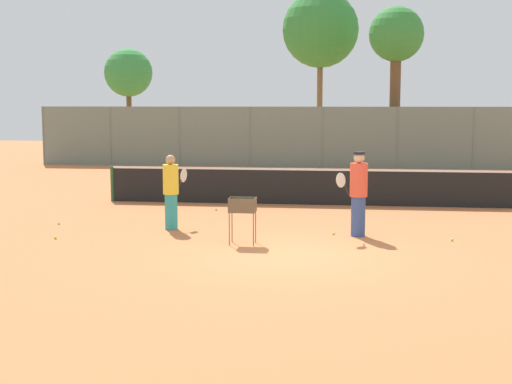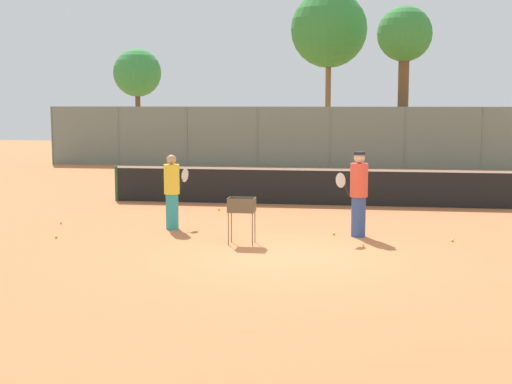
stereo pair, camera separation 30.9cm
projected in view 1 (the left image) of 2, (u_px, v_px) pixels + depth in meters
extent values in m
plane|color=#C67242|center=(287.00, 256.00, 13.93)|extent=(80.00, 80.00, 0.00)
cylinder|color=#26592D|center=(112.00, 184.00, 21.61)|extent=(0.10, 0.10, 1.07)
cube|color=black|center=(307.00, 188.00, 20.87)|extent=(11.86, 0.01, 1.01)
cube|color=white|center=(308.00, 169.00, 20.80)|extent=(11.86, 0.02, 0.06)
cylinder|color=slate|center=(43.00, 136.00, 34.45)|extent=(0.08, 0.08, 2.80)
cylinder|color=slate|center=(110.00, 136.00, 34.02)|extent=(0.08, 0.08, 2.80)
cylinder|color=slate|center=(179.00, 136.00, 33.59)|extent=(0.08, 0.08, 2.80)
cylinder|color=slate|center=(250.00, 137.00, 33.16)|extent=(0.08, 0.08, 2.80)
cylinder|color=slate|center=(323.00, 137.00, 32.73)|extent=(0.08, 0.08, 2.80)
cylinder|color=slate|center=(397.00, 138.00, 32.31)|extent=(0.08, 0.08, 2.80)
cylinder|color=slate|center=(474.00, 138.00, 31.88)|extent=(0.08, 0.08, 2.80)
cube|color=slate|center=(323.00, 137.00, 32.73)|extent=(26.97, 0.01, 2.80)
cylinder|color=brown|center=(395.00, 109.00, 33.88)|extent=(0.51, 0.51, 5.41)
sphere|color=#338438|center=(396.00, 34.00, 33.45)|extent=(2.57, 2.57, 2.57)
cylinder|color=brown|center=(129.00, 122.00, 39.27)|extent=(0.28, 0.28, 3.83)
sphere|color=#388E42|center=(128.00, 73.00, 38.93)|extent=(2.62, 2.62, 2.62)
cylinder|color=brown|center=(320.00, 107.00, 37.32)|extent=(0.29, 0.29, 5.57)
sphere|color=#338438|center=(320.00, 29.00, 36.82)|extent=(3.94, 3.94, 3.94)
cylinder|color=#334C8C|center=(358.00, 216.00, 15.94)|extent=(0.32, 0.32, 0.90)
cylinder|color=#E54C38|center=(359.00, 180.00, 15.84)|extent=(0.39, 0.39, 0.75)
sphere|color=#DBB28C|center=(359.00, 158.00, 15.77)|extent=(0.24, 0.24, 0.24)
cylinder|color=black|center=(359.00, 153.00, 15.76)|extent=(0.25, 0.25, 0.06)
cylinder|color=black|center=(347.00, 189.00, 15.63)|extent=(0.12, 0.12, 0.27)
ellipsoid|color=silver|center=(341.00, 180.00, 15.49)|extent=(0.30, 0.30, 0.43)
cylinder|color=teal|center=(171.00, 212.00, 16.81)|extent=(0.30, 0.30, 0.84)
cylinder|color=yellow|center=(171.00, 179.00, 16.72)|extent=(0.37, 0.37, 0.70)
sphere|color=tan|center=(170.00, 160.00, 16.66)|extent=(0.23, 0.23, 0.23)
cylinder|color=black|center=(180.00, 185.00, 17.06)|extent=(0.08, 0.15, 0.27)
ellipsoid|color=silver|center=(184.00, 175.00, 17.19)|extent=(0.17, 0.38, 0.43)
cylinder|color=brown|center=(229.00, 229.00, 14.90)|extent=(0.02, 0.02, 0.69)
cylinder|color=brown|center=(253.00, 230.00, 14.84)|extent=(0.02, 0.02, 0.69)
cylinder|color=brown|center=(232.00, 226.00, 15.25)|extent=(0.02, 0.02, 0.69)
cylinder|color=brown|center=(256.00, 227.00, 15.19)|extent=(0.02, 0.02, 0.69)
cube|color=brown|center=(243.00, 212.00, 15.00)|extent=(0.55, 0.40, 0.01)
cube|color=brown|center=(241.00, 206.00, 14.79)|extent=(0.55, 0.01, 0.30)
cube|color=brown|center=(244.00, 204.00, 15.18)|extent=(0.55, 0.01, 0.30)
cube|color=brown|center=(230.00, 205.00, 15.02)|extent=(0.01, 0.40, 0.30)
cube|color=brown|center=(255.00, 205.00, 14.95)|extent=(0.01, 0.40, 0.30)
sphere|color=#D1E54C|center=(242.00, 209.00, 15.04)|extent=(0.07, 0.07, 0.07)
sphere|color=#D1E54C|center=(239.00, 210.00, 14.92)|extent=(0.07, 0.07, 0.07)
sphere|color=#D1E54C|center=(245.00, 207.00, 15.07)|extent=(0.07, 0.07, 0.07)
sphere|color=#D1E54C|center=(234.00, 208.00, 14.91)|extent=(0.07, 0.07, 0.07)
sphere|color=#D1E54C|center=(252.00, 210.00, 15.01)|extent=(0.07, 0.07, 0.07)
sphere|color=#D1E54C|center=(238.00, 209.00, 15.11)|extent=(0.07, 0.07, 0.07)
sphere|color=#D1E54C|center=(234.00, 208.00, 14.95)|extent=(0.07, 0.07, 0.07)
sphere|color=#D1E54C|center=(243.00, 209.00, 15.12)|extent=(0.07, 0.07, 0.07)
sphere|color=#D1E54C|center=(234.00, 207.00, 15.04)|extent=(0.07, 0.07, 0.07)
sphere|color=#D1E54C|center=(246.00, 207.00, 15.07)|extent=(0.07, 0.07, 0.07)
sphere|color=#D1E54C|center=(452.00, 239.00, 15.42)|extent=(0.07, 0.07, 0.07)
sphere|color=#D1E54C|center=(59.00, 223.00, 17.50)|extent=(0.07, 0.07, 0.07)
sphere|color=#D1E54C|center=(334.00, 233.00, 16.16)|extent=(0.07, 0.07, 0.07)
sphere|color=#D1E54C|center=(216.00, 209.00, 19.81)|extent=(0.07, 0.07, 0.07)
sphere|color=#D1E54C|center=(55.00, 238.00, 15.64)|extent=(0.07, 0.07, 0.07)
sphere|color=#D1E54C|center=(171.00, 212.00, 19.34)|extent=(0.07, 0.07, 0.07)
cube|color=#B2B7BC|center=(455.00, 153.00, 36.38)|extent=(4.20, 1.70, 0.90)
cube|color=#33383D|center=(451.00, 137.00, 36.30)|extent=(2.20, 1.50, 0.70)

